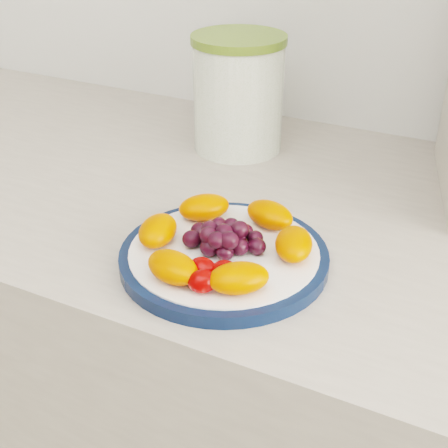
% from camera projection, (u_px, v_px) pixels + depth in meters
% --- Properties ---
extents(plate_rim, '(0.23, 0.23, 0.01)m').
position_uv_depth(plate_rim, '(224.00, 257.00, 0.69)').
color(plate_rim, '#0A1A39').
rests_on(plate_rim, counter).
extents(plate_face, '(0.21, 0.21, 0.02)m').
position_uv_depth(plate_face, '(224.00, 257.00, 0.69)').
color(plate_face, white).
rests_on(plate_face, counter).
extents(canister, '(0.17, 0.17, 0.16)m').
position_uv_depth(canister, '(238.00, 98.00, 0.93)').
color(canister, '#4A661D').
rests_on(canister, counter).
extents(canister_lid, '(0.18, 0.18, 0.01)m').
position_uv_depth(canister_lid, '(239.00, 39.00, 0.89)').
color(canister_lid, '#5D7328').
rests_on(canister_lid, canister).
extents(fruit_plate, '(0.20, 0.20, 0.03)m').
position_uv_depth(fruit_plate, '(222.00, 241.00, 0.67)').
color(fruit_plate, '#ED4500').
rests_on(fruit_plate, plate_face).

